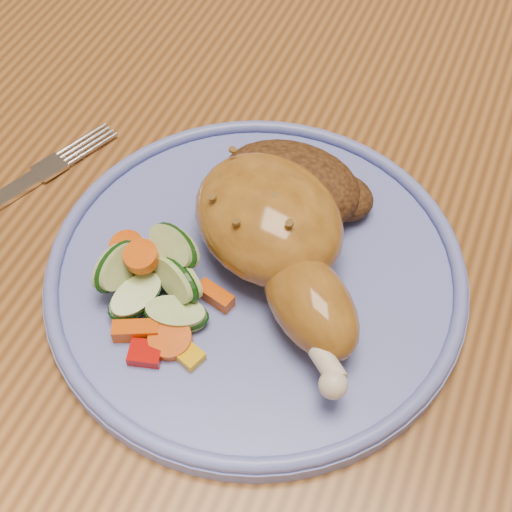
% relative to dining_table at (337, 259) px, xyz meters
% --- Properties ---
extents(ground, '(4.00, 4.00, 0.00)m').
position_rel_dining_table_xyz_m(ground, '(0.00, 0.00, -0.67)').
color(ground, brown).
rests_on(ground, ground).
extents(dining_table, '(0.90, 1.40, 0.75)m').
position_rel_dining_table_xyz_m(dining_table, '(0.00, 0.00, 0.00)').
color(dining_table, brown).
rests_on(dining_table, ground).
extents(chair_far, '(0.42, 0.42, 0.91)m').
position_rel_dining_table_xyz_m(chair_far, '(0.00, 0.63, -0.17)').
color(chair_far, '#4C2D16').
rests_on(chair_far, ground).
extents(plate, '(0.29, 0.29, 0.01)m').
position_rel_dining_table_xyz_m(plate, '(-0.03, -0.10, 0.09)').
color(plate, '#5C68BA').
rests_on(plate, dining_table).
extents(plate_rim, '(0.29, 0.29, 0.01)m').
position_rel_dining_table_xyz_m(plate_rim, '(-0.03, -0.10, 0.10)').
color(plate_rim, '#5C68BA').
rests_on(plate_rim, plate).
extents(chicken_leg, '(0.17, 0.18, 0.06)m').
position_rel_dining_table_xyz_m(chicken_leg, '(-0.02, -0.09, 0.12)').
color(chicken_leg, '#9A6320').
rests_on(chicken_leg, plate).
extents(rice_pilaf, '(0.11, 0.08, 0.05)m').
position_rel_dining_table_xyz_m(rice_pilaf, '(-0.03, -0.03, 0.11)').
color(rice_pilaf, '#4A2A12').
rests_on(rice_pilaf, plate).
extents(vegetable_pile, '(0.10, 0.10, 0.05)m').
position_rel_dining_table_xyz_m(vegetable_pile, '(-0.09, -0.14, 0.11)').
color(vegetable_pile, '#A50A05').
rests_on(vegetable_pile, plate).
extents(fork, '(0.08, 0.17, 0.00)m').
position_rel_dining_table_xyz_m(fork, '(-0.24, -0.11, 0.09)').
color(fork, silver).
rests_on(fork, dining_table).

